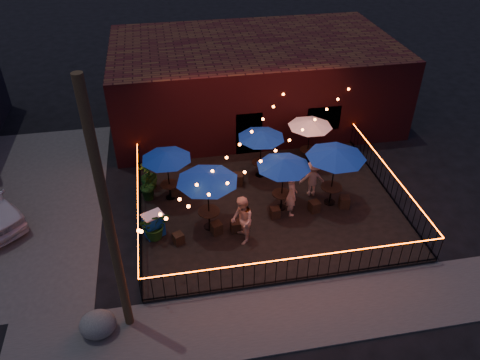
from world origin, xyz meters
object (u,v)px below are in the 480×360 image
object	(u,v)px
cafe_table_1	(166,156)
cafe_table_3	(261,135)
cafe_table_0	(207,178)
boulder	(98,324)
cafe_table_2	(284,164)
utility_pole	(109,222)
cooler	(154,225)
cafe_table_5	(310,124)
cafe_table_4	(336,154)

from	to	relation	value
cafe_table_1	cafe_table_3	bearing A→B (deg)	12.97
cafe_table_0	boulder	world-z (taller)	cafe_table_0
cafe_table_0	cafe_table_2	bearing A→B (deg)	12.12
cafe_table_1	boulder	distance (m)	6.77
utility_pole	cafe_table_3	world-z (taller)	utility_pole
utility_pole	cooler	world-z (taller)	utility_pole
cafe_table_0	boulder	xyz separation A→B (m)	(-3.80, -3.97, -2.01)
cafe_table_5	cafe_table_4	bearing A→B (deg)	-89.65
boulder	cafe_table_5	bearing A→B (deg)	41.18
cafe_table_0	cafe_table_3	world-z (taller)	cafe_table_0
utility_pole	cafe_table_4	distance (m)	9.11
cooler	cafe_table_2	bearing A→B (deg)	-16.75
cafe_table_3	boulder	xyz separation A→B (m)	(-6.39, -6.96, -1.76)
cafe_table_5	cafe_table_0	bearing A→B (deg)	-143.39
cafe_table_1	boulder	bearing A→B (deg)	-112.20
cafe_table_3	cafe_table_0	bearing A→B (deg)	-130.96
cafe_table_4	cafe_table_1	bearing A→B (deg)	166.67
cafe_table_0	cafe_table_1	distance (m)	2.48
cafe_table_2	boulder	xyz separation A→B (m)	(-6.72, -4.60, -1.85)
cafe_table_0	cafe_table_1	bearing A→B (deg)	122.53
cafe_table_0	cafe_table_5	size ratio (longest dim) A/B	1.04
cafe_table_2	cafe_table_3	world-z (taller)	cafe_table_2
cafe_table_5	boulder	world-z (taller)	cafe_table_5
cafe_table_1	cooler	bearing A→B (deg)	-107.98
cafe_table_0	cafe_table_5	bearing A→B (deg)	36.61
cafe_table_3	boulder	distance (m)	9.61
cafe_table_0	cafe_table_2	size ratio (longest dim) A/B	1.00
cafe_table_3	cafe_table_4	distance (m)	3.35
cafe_table_5	cooler	size ratio (longest dim) A/B	2.60
cafe_table_5	boulder	distance (m)	11.69
cafe_table_3	boulder	world-z (taller)	cafe_table_3
cooler	boulder	xyz separation A→B (m)	(-1.77, -3.90, -0.25)
cafe_table_3	cafe_table_4	xyz separation A→B (m)	(2.33, -2.38, 0.30)
utility_pole	boulder	xyz separation A→B (m)	(-0.87, -0.21, -3.62)
cooler	boulder	size ratio (longest dim) A/B	0.97
utility_pole	cafe_table_1	world-z (taller)	utility_pole
cafe_table_2	cooler	world-z (taller)	cafe_table_2
cafe_table_1	cafe_table_5	bearing A→B (deg)	14.05
cafe_table_3	cooler	distance (m)	5.74
cafe_table_0	utility_pole	bearing A→B (deg)	-127.93
cafe_table_3	cafe_table_5	bearing A→B (deg)	15.86
cafe_table_2	cooler	distance (m)	5.25
utility_pole	cafe_table_5	bearing A→B (deg)	43.38
cafe_table_2	cafe_table_1	bearing A→B (deg)	161.09
cafe_table_1	cafe_table_4	xyz separation A→B (m)	(6.25, -1.48, 0.31)
cafe_table_2	cafe_table_3	size ratio (longest dim) A/B	1.07
utility_pole	boulder	distance (m)	3.73
cafe_table_2	cafe_table_4	bearing A→B (deg)	-0.72
utility_pole	cafe_table_0	size ratio (longest dim) A/B	3.08
boulder	cafe_table_0	bearing A→B (deg)	46.27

